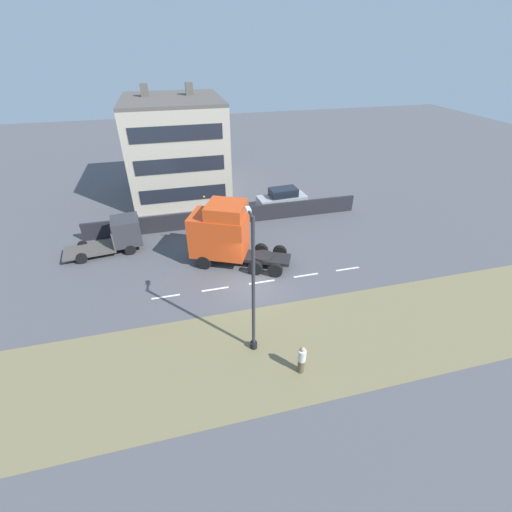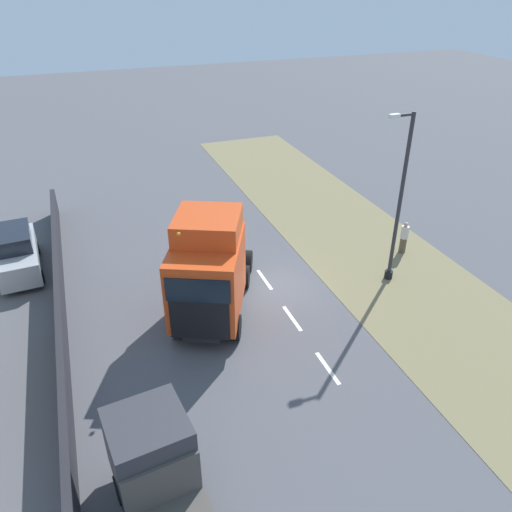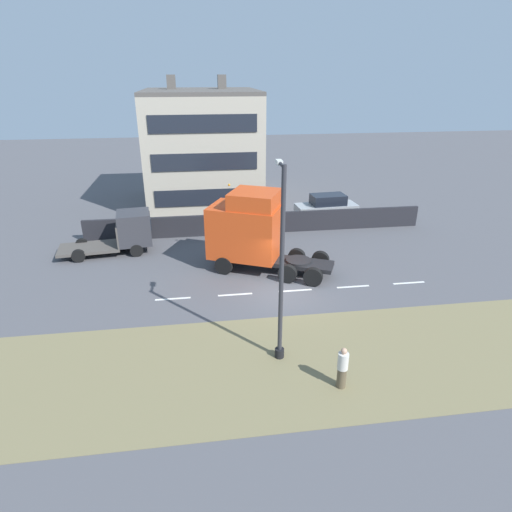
# 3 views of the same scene
# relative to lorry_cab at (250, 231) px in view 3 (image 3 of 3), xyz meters

# --- Properties ---
(ground_plane) EXTENTS (120.00, 120.00, 0.00)m
(ground_plane) POSITION_rel_lorry_cab_xyz_m (-3.18, -1.32, -2.34)
(ground_plane) COLOR #515156
(ground_plane) RESTS_ON ground
(grass_verge) EXTENTS (7.00, 44.00, 0.01)m
(grass_verge) POSITION_rel_lorry_cab_xyz_m (-9.18, -1.32, -2.33)
(grass_verge) COLOR olive
(grass_verge) RESTS_ON ground
(lane_markings) EXTENTS (0.16, 14.60, 0.00)m
(lane_markings) POSITION_rel_lorry_cab_xyz_m (-3.18, -2.02, -2.34)
(lane_markings) COLOR white
(lane_markings) RESTS_ON ground
(boundary_wall) EXTENTS (0.25, 24.00, 1.49)m
(boundary_wall) POSITION_rel_lorry_cab_xyz_m (5.82, -1.32, -1.59)
(boundary_wall) COLOR #232328
(boundary_wall) RESTS_ON ground
(building_block) EXTENTS (10.23, 9.20, 10.45)m
(building_block) POSITION_rel_lorry_cab_xyz_m (14.40, 2.15, 2.34)
(building_block) COLOR #B7AD99
(building_block) RESTS_ON ground
(lorry_cab) EXTENTS (5.24, 7.26, 4.79)m
(lorry_cab) POSITION_rel_lorry_cab_xyz_m (0.00, 0.00, 0.00)
(lorry_cab) COLOR black
(lorry_cab) RESTS_ON ground
(flatbed_truck) EXTENTS (2.72, 5.94, 2.59)m
(flatbed_truck) POSITION_rel_lorry_cab_xyz_m (3.58, 7.40, -0.97)
(flatbed_truck) COLOR #333338
(flatbed_truck) RESTS_ON ground
(parked_car) EXTENTS (2.12, 4.74, 2.14)m
(parked_car) POSITION_rel_lorry_cab_xyz_m (7.57, -6.87, -1.30)
(parked_car) COLOR #9EA3A8
(parked_car) RESTS_ON ground
(lamp_post) EXTENTS (1.31, 0.38, 7.83)m
(lamp_post) POSITION_rel_lorry_cab_xyz_m (-8.66, -0.09, 1.23)
(lamp_post) COLOR black
(lamp_post) RESTS_ON ground
(pedestrian) EXTENTS (0.39, 0.39, 1.70)m
(pedestrian) POSITION_rel_lorry_cab_xyz_m (-10.79, -2.00, -1.51)
(pedestrian) COLOR brown
(pedestrian) RESTS_ON ground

